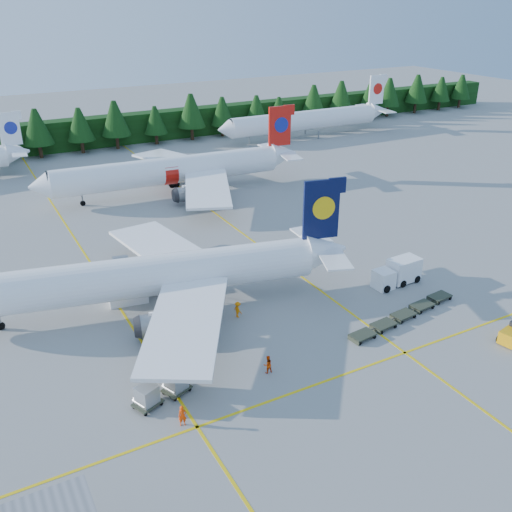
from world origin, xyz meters
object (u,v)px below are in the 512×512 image
airliner_navy (132,279)px  service_truck (397,273)px  airliner_red (164,172)px  airstairs (127,294)px

airliner_navy → service_truck: 28.19m
airliner_navy → airliner_red: airliner_red is taller
airliner_red → airliner_navy: bearing=-111.2°
service_truck → airstairs: bearing=155.8°
airliner_navy → service_truck: bearing=-4.1°
airliner_navy → airstairs: bearing=102.6°
airliner_red → service_truck: size_ratio=7.32×
airliner_red → airstairs: airliner_red is taller
airliner_red → airstairs: (-15.54, -30.76, -2.92)m
airliner_navy → airliner_red: size_ratio=0.96×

